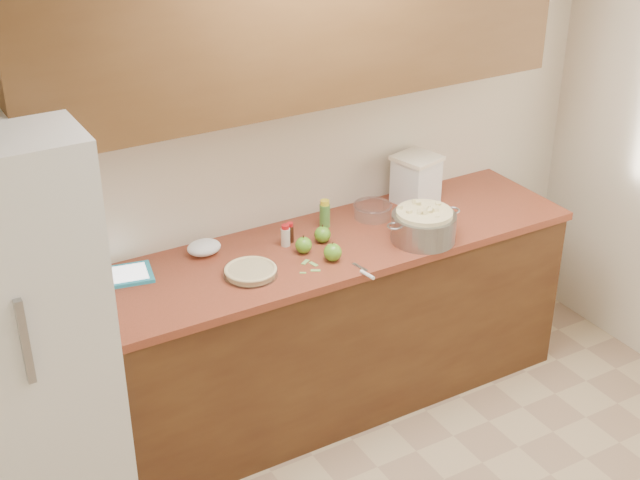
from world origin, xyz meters
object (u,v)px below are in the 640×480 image
tablet (124,275)px  pie (251,272)px  flour_canister (416,179)px  colander (424,226)px

tablet → pie: bearing=-17.4°
flour_canister → tablet: flour_canister is taller
pie → tablet: 0.57m
flour_canister → tablet: size_ratio=0.90×
colander → pie: bearing=173.2°
colander → tablet: bearing=164.6°
tablet → flour_canister: bearing=11.2°
pie → tablet: bearing=151.3°
pie → colander: bearing=-6.8°
pie → tablet: size_ratio=0.86×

